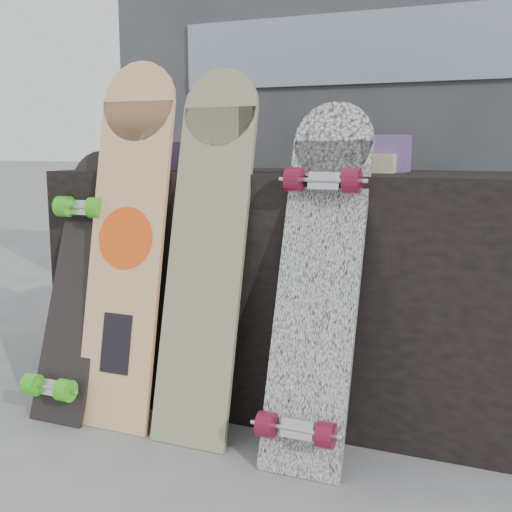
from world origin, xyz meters
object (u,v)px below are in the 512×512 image
at_px(vendor_table, 294,287).
at_px(longboard_celtic, 207,242).
at_px(skateboard_dark, 77,280).
at_px(longboard_cascadia, 318,277).
at_px(longboard_geisha, 128,233).

xyz_separation_m(vendor_table, longboard_celtic, (-0.16, -0.34, 0.20)).
distance_m(longboard_celtic, skateboard_dark, 0.50).
bearing_deg(longboard_celtic, skateboard_dark, -176.35).
distance_m(longboard_celtic, longboard_cascadia, 0.37).
bearing_deg(longboard_cascadia, longboard_celtic, 173.90).
bearing_deg(skateboard_dark, vendor_table, 30.64).
relative_size(vendor_table, skateboard_dark, 1.84).
bearing_deg(vendor_table, longboard_celtic, -114.90).
height_order(vendor_table, longboard_geisha, longboard_geisha).
relative_size(longboard_celtic, skateboard_dark, 1.29).
relative_size(longboard_geisha, longboard_cascadia, 1.14).
distance_m(longboard_geisha, longboard_cascadia, 0.65).
xyz_separation_m(longboard_geisha, longboard_cascadia, (0.64, -0.03, -0.09)).
bearing_deg(longboard_geisha, vendor_table, 38.92).
bearing_deg(skateboard_dark, longboard_geisha, 5.79).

